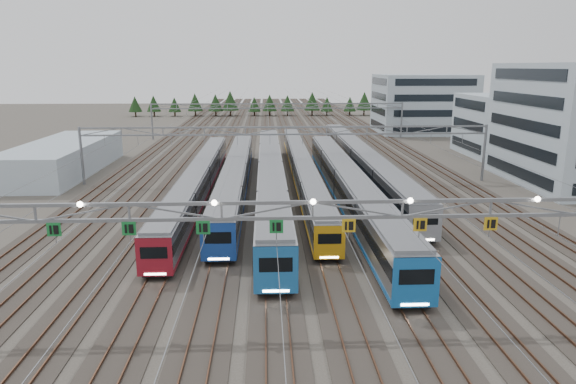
{
  "coord_description": "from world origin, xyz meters",
  "views": [
    {
      "loc": [
        -2.87,
        -30.35,
        15.93
      ],
      "look_at": [
        -0.63,
        20.16,
        3.5
      ],
      "focal_mm": 32.0,
      "sensor_mm": 36.0,
      "label": 1
    }
  ],
  "objects_px": {
    "train_a": "(199,180)",
    "gantry_far": "(278,110)",
    "train_c": "(271,175)",
    "depot_bldg_mid": "(505,125)",
    "train_b": "(236,176)",
    "train_d": "(302,168)",
    "train_f": "(361,161)",
    "depot_bldg_north": "(423,104)",
    "west_shed": "(63,157)",
    "train_e": "(347,185)",
    "gantry_mid": "(286,137)",
    "gantry_near": "(312,214)"
  },
  "relations": [
    {
      "from": "gantry_near",
      "to": "depot_bldg_mid",
      "type": "xyz_separation_m",
      "value": [
        40.88,
        61.47,
        -1.63
      ]
    },
    {
      "from": "train_a",
      "to": "gantry_near",
      "type": "height_order",
      "value": "gantry_near"
    },
    {
      "from": "train_b",
      "to": "train_e",
      "type": "height_order",
      "value": "train_e"
    },
    {
      "from": "train_a",
      "to": "depot_bldg_mid",
      "type": "xyz_separation_m",
      "value": [
        52.08,
        28.31,
        3.42
      ]
    },
    {
      "from": "gantry_near",
      "to": "gantry_far",
      "type": "xyz_separation_m",
      "value": [
        0.05,
        85.12,
        -0.7
      ]
    },
    {
      "from": "gantry_near",
      "to": "gantry_mid",
      "type": "bearing_deg",
      "value": 89.93
    },
    {
      "from": "west_shed",
      "to": "train_f",
      "type": "bearing_deg",
      "value": -6.01
    },
    {
      "from": "train_d",
      "to": "train_e",
      "type": "relative_size",
      "value": 1.12
    },
    {
      "from": "train_f",
      "to": "depot_bldg_mid",
      "type": "height_order",
      "value": "depot_bldg_mid"
    },
    {
      "from": "train_a",
      "to": "depot_bldg_north",
      "type": "relative_size",
      "value": 2.47
    },
    {
      "from": "train_d",
      "to": "train_c",
      "type": "bearing_deg",
      "value": -123.41
    },
    {
      "from": "depot_bldg_north",
      "to": "west_shed",
      "type": "bearing_deg",
      "value": -146.34
    },
    {
      "from": "gantry_mid",
      "to": "depot_bldg_mid",
      "type": "bearing_deg",
      "value": 27.6
    },
    {
      "from": "depot_bldg_mid",
      "to": "west_shed",
      "type": "distance_m",
      "value": 75.9
    },
    {
      "from": "train_b",
      "to": "gantry_near",
      "type": "relative_size",
      "value": 0.91
    },
    {
      "from": "gantry_near",
      "to": "west_shed",
      "type": "xyz_separation_m",
      "value": [
        -33.91,
        48.87,
        -4.78
      ]
    },
    {
      "from": "train_e",
      "to": "depot_bldg_north",
      "type": "relative_size",
      "value": 2.6
    },
    {
      "from": "train_a",
      "to": "gantry_far",
      "type": "xyz_separation_m",
      "value": [
        11.25,
        51.96,
        4.35
      ]
    },
    {
      "from": "train_a",
      "to": "gantry_mid",
      "type": "relative_size",
      "value": 0.96
    },
    {
      "from": "train_d",
      "to": "gantry_mid",
      "type": "distance_m",
      "value": 5.07
    },
    {
      "from": "train_c",
      "to": "gantry_near",
      "type": "xyz_separation_m",
      "value": [
        2.2,
        -34.24,
        4.79
      ]
    },
    {
      "from": "train_d",
      "to": "depot_bldg_north",
      "type": "xyz_separation_m",
      "value": [
        33.52,
        54.24,
        5.04
      ]
    },
    {
      "from": "train_a",
      "to": "gantry_far",
      "type": "bearing_deg",
      "value": 77.78
    },
    {
      "from": "depot_bldg_north",
      "to": "gantry_mid",
      "type": "bearing_deg",
      "value": -122.95
    },
    {
      "from": "train_c",
      "to": "train_e",
      "type": "height_order",
      "value": "train_e"
    },
    {
      "from": "train_a",
      "to": "train_f",
      "type": "bearing_deg",
      "value": 25.95
    },
    {
      "from": "train_c",
      "to": "depot_bldg_mid",
      "type": "distance_m",
      "value": 51.06
    },
    {
      "from": "depot_bldg_mid",
      "to": "train_d",
      "type": "bearing_deg",
      "value": -152.13
    },
    {
      "from": "train_a",
      "to": "depot_bldg_mid",
      "type": "distance_m",
      "value": 59.38
    },
    {
      "from": "train_c",
      "to": "west_shed",
      "type": "distance_m",
      "value": 34.92
    },
    {
      "from": "train_b",
      "to": "depot_bldg_north",
      "type": "bearing_deg",
      "value": 55.01
    },
    {
      "from": "gantry_mid",
      "to": "gantry_far",
      "type": "xyz_separation_m",
      "value": [
        0.0,
        45.0,
        0.0
      ]
    },
    {
      "from": "train_d",
      "to": "gantry_near",
      "type": "relative_size",
      "value": 1.14
    },
    {
      "from": "west_shed",
      "to": "gantry_mid",
      "type": "bearing_deg",
      "value": -14.46
    },
    {
      "from": "train_b",
      "to": "depot_bldg_mid",
      "type": "distance_m",
      "value": 54.76
    },
    {
      "from": "gantry_far",
      "to": "train_f",
      "type": "bearing_deg",
      "value": -74.66
    },
    {
      "from": "train_c",
      "to": "train_f",
      "type": "distance_m",
      "value": 16.72
    },
    {
      "from": "train_b",
      "to": "train_e",
      "type": "bearing_deg",
      "value": -24.02
    },
    {
      "from": "train_a",
      "to": "gantry_near",
      "type": "distance_m",
      "value": 35.36
    },
    {
      "from": "depot_bldg_north",
      "to": "train_e",
      "type": "bearing_deg",
      "value": -113.5
    },
    {
      "from": "west_shed",
      "to": "train_e",
      "type": "bearing_deg",
      "value": -26.54
    },
    {
      "from": "gantry_mid",
      "to": "depot_bldg_north",
      "type": "xyz_separation_m",
      "value": [
        35.77,
        55.18,
        0.6
      ]
    },
    {
      "from": "train_d",
      "to": "train_e",
      "type": "xyz_separation_m",
      "value": [
        4.5,
        -12.52,
        0.35
      ]
    },
    {
      "from": "train_e",
      "to": "west_shed",
      "type": "xyz_separation_m",
      "value": [
        -40.7,
        20.33,
        0.0
      ]
    },
    {
      "from": "depot_bldg_mid",
      "to": "depot_bldg_north",
      "type": "relative_size",
      "value": 0.73
    },
    {
      "from": "depot_bldg_mid",
      "to": "depot_bldg_north",
      "type": "distance_m",
      "value": 34.24
    },
    {
      "from": "gantry_far",
      "to": "west_shed",
      "type": "distance_m",
      "value": 49.83
    },
    {
      "from": "train_e",
      "to": "train_f",
      "type": "distance_m",
      "value": 16.2
    },
    {
      "from": "train_c",
      "to": "train_f",
      "type": "xyz_separation_m",
      "value": [
        13.5,
        9.87,
        -0.03
      ]
    },
    {
      "from": "gantry_far",
      "to": "west_shed",
      "type": "bearing_deg",
      "value": -133.13
    }
  ]
}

